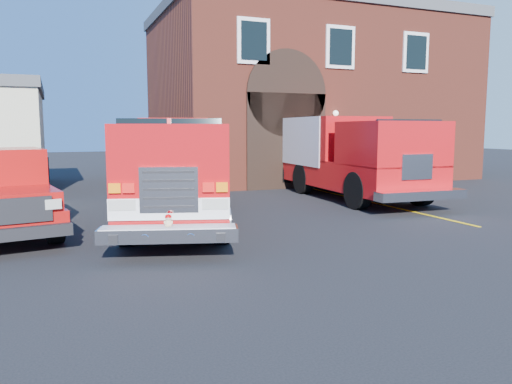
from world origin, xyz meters
name	(u,v)px	position (x,y,z in m)	size (l,w,h in m)	color
ground	(235,245)	(0.00, 0.00, 0.00)	(100.00, 100.00, 0.00)	black
parking_stripe_near	(438,218)	(6.50, 1.00, 0.00)	(0.12, 3.00, 0.01)	yellow
parking_stripe_mid	(376,203)	(6.50, 4.00, 0.00)	(0.12, 3.00, 0.01)	yellow
parking_stripe_far	(331,193)	(6.50, 7.00, 0.00)	(0.12, 3.00, 0.01)	yellow
fire_station	(306,96)	(8.99, 13.98, 4.25)	(15.20, 10.20, 8.45)	maroon
fire_engine	(182,169)	(-0.35, 3.39, 1.42)	(4.94, 9.23, 2.74)	black
secondary_truck	(343,153)	(6.54, 6.21, 1.61)	(3.25, 9.26, 2.96)	black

